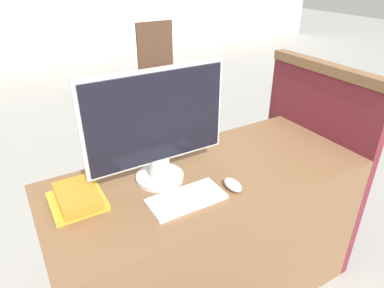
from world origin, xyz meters
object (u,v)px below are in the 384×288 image
(keyboard, at_px, (186,199))
(book_stack, at_px, (77,198))
(monitor, at_px, (157,127))
(far_chair, at_px, (160,64))
(mouse, at_px, (233,185))

(keyboard, bearing_deg, book_stack, 153.36)
(monitor, bearing_deg, far_chair, 64.53)
(book_stack, xyz_separation_m, far_chair, (1.51, 2.43, -0.25))
(mouse, relative_size, book_stack, 0.46)
(monitor, distance_m, book_stack, 0.42)
(mouse, relative_size, far_chair, 0.10)
(monitor, relative_size, mouse, 6.06)
(mouse, bearing_deg, far_chair, 70.71)
(keyboard, height_order, far_chair, far_chair)
(mouse, height_order, far_chair, far_chair)
(far_chair, bearing_deg, book_stack, -122.31)
(keyboard, height_order, book_stack, book_stack)
(keyboard, xyz_separation_m, book_stack, (-0.38, 0.19, 0.02))
(book_stack, bearing_deg, mouse, -20.57)
(monitor, bearing_deg, book_stack, -179.44)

